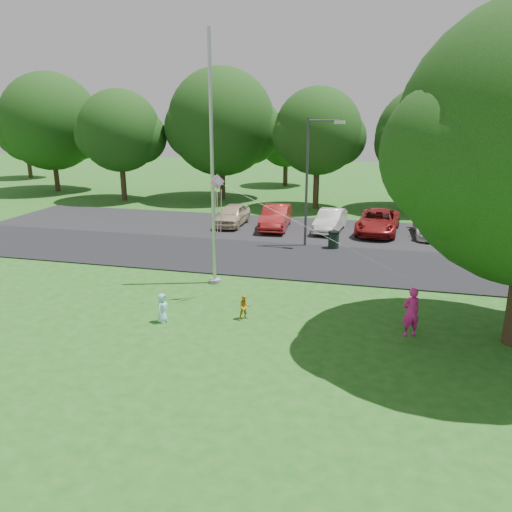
% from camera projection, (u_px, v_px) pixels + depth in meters
% --- Properties ---
extents(ground, '(120.00, 120.00, 0.00)m').
position_uv_depth(ground, '(270.00, 342.00, 15.66)').
color(ground, '#1E5817').
rests_on(ground, ground).
extents(park_road, '(60.00, 6.00, 0.06)m').
position_uv_depth(park_road, '(310.00, 261.00, 24.03)').
color(park_road, black).
rests_on(park_road, ground).
extents(parking_strip, '(42.00, 7.00, 0.06)m').
position_uv_depth(parking_strip, '(325.00, 231.00, 30.09)').
color(parking_strip, black).
rests_on(parking_strip, ground).
extents(flagpole, '(0.50, 0.50, 10.00)m').
position_uv_depth(flagpole, '(213.00, 184.00, 19.97)').
color(flagpole, '#B7BABF').
rests_on(flagpole, ground).
extents(street_lamp, '(1.89, 0.28, 6.71)m').
position_uv_depth(street_lamp, '(312.00, 171.00, 25.64)').
color(street_lamp, '#3F3F44').
rests_on(street_lamp, ground).
extents(trash_can, '(0.60, 0.60, 0.95)m').
position_uv_depth(trash_can, '(334.00, 240.00, 26.16)').
color(trash_can, black).
rests_on(trash_can, ground).
extents(tree_row, '(64.35, 11.94, 10.88)m').
position_uv_depth(tree_row, '(364.00, 130.00, 36.27)').
color(tree_row, '#332316').
rests_on(tree_row, ground).
extents(horizon_trees, '(77.46, 7.20, 7.02)m').
position_uv_depth(horizon_trees, '(395.00, 142.00, 45.07)').
color(horizon_trees, '#332316').
rests_on(horizon_trees, ground).
extents(parked_cars, '(13.58, 5.09, 1.43)m').
position_uv_depth(parked_cars, '(336.00, 220.00, 29.83)').
color(parked_cars, '#C6B793').
rests_on(parked_cars, ground).
extents(woman, '(0.71, 0.61, 1.64)m').
position_uv_depth(woman, '(411.00, 312.00, 15.90)').
color(woman, '#E41E8C').
rests_on(woman, ground).
extents(child_yellow, '(0.54, 0.50, 0.88)m').
position_uv_depth(child_yellow, '(245.00, 307.00, 17.31)').
color(child_yellow, gold).
rests_on(child_yellow, ground).
extents(child_blue, '(0.39, 0.54, 1.03)m').
position_uv_depth(child_blue, '(162.00, 308.00, 17.04)').
color(child_blue, '#9ADFED').
rests_on(child_blue, ground).
extents(kite, '(7.22, 1.96, 2.94)m').
position_uv_depth(kite, '(223.00, 196.00, 18.12)').
color(kite, pink).
rests_on(kite, ground).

